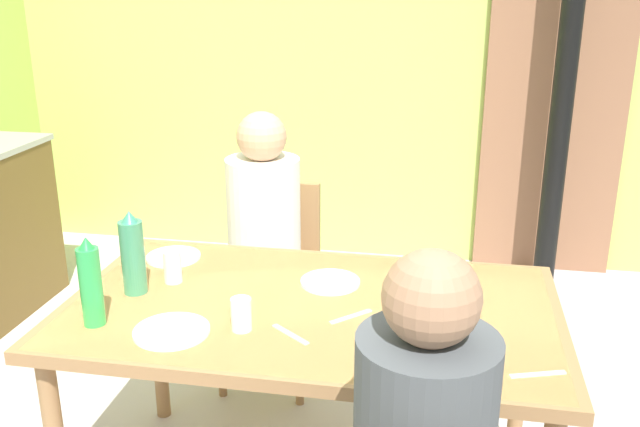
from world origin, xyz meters
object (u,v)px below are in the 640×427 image
(dining_table, at_px, (311,324))
(water_bottle_green_far, at_px, (91,284))
(person_far_diner, at_px, (263,219))
(water_bottle_green_near, at_px, (133,255))
(chair_far_diner, at_px, (273,270))

(dining_table, xyz_separation_m, water_bottle_green_far, (-0.60, -0.24, 0.20))
(dining_table, relative_size, water_bottle_green_far, 5.62)
(dining_table, distance_m, person_far_diner, 0.75)
(dining_table, distance_m, water_bottle_green_near, 0.61)
(dining_table, xyz_separation_m, chair_far_diner, (-0.33, 0.80, -0.18))
(dining_table, relative_size, chair_far_diner, 1.77)
(water_bottle_green_far, bearing_deg, person_far_diner, 73.39)
(chair_far_diner, bearing_deg, person_far_diner, 90.00)
(water_bottle_green_near, bearing_deg, person_far_diner, 70.07)
(dining_table, height_order, water_bottle_green_far, water_bottle_green_far)
(dining_table, bearing_deg, water_bottle_green_near, -178.41)
(chair_far_diner, bearing_deg, water_bottle_green_near, 73.21)
(dining_table, height_order, chair_far_diner, chair_far_diner)
(chair_far_diner, xyz_separation_m, person_far_diner, (-0.00, -0.14, 0.28))
(chair_far_diner, height_order, water_bottle_green_near, water_bottle_green_near)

